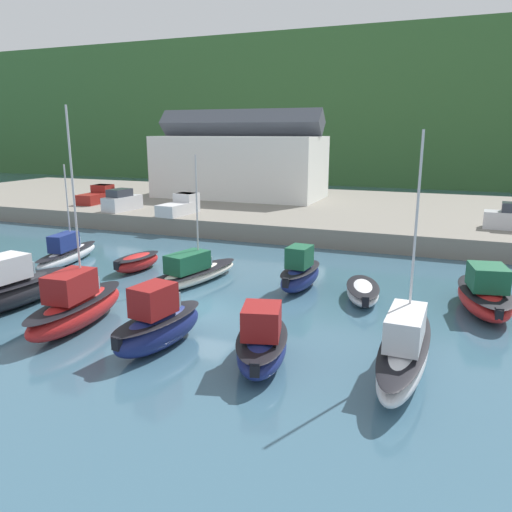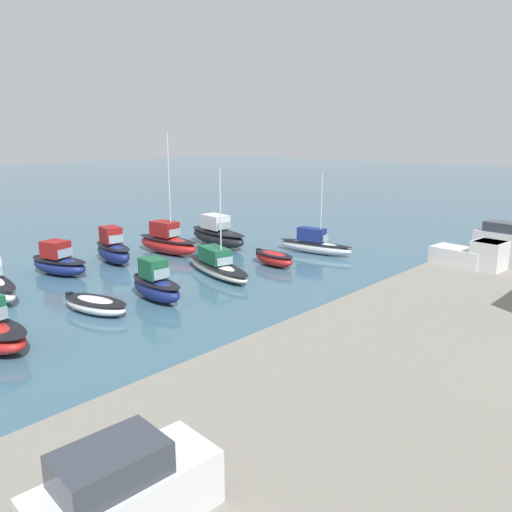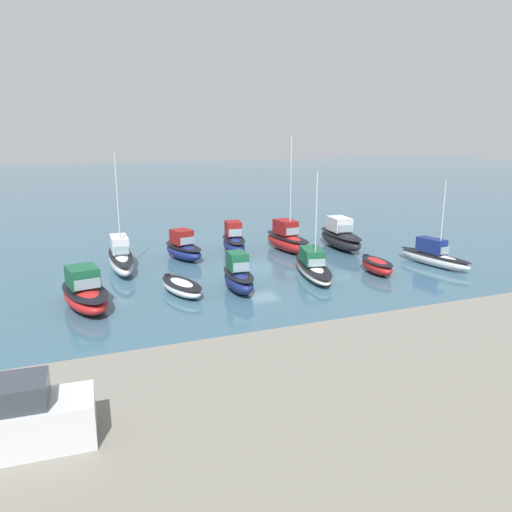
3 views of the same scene
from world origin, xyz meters
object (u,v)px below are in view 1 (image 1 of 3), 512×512
at_px(moored_boat_1, 137,262).
at_px(moored_boat_7, 76,306).
at_px(moored_boat_3, 300,273).
at_px(parked_car_2, 122,201).
at_px(pickup_truck_1, 181,205).
at_px(moored_boat_2, 191,272).
at_px(pickup_truck_0, 98,195).
at_px(moored_boat_10, 405,349).
at_px(moored_boat_0, 67,253).
at_px(moored_boat_9, 262,342).
at_px(moored_boat_6, 9,289).
at_px(moored_boat_4, 363,291).
at_px(moored_boat_8, 158,325).
at_px(moored_boat_5, 484,295).

bearing_deg(moored_boat_1, moored_boat_7, -64.50).
relative_size(moored_boat_3, parked_car_2, 1.15).
distance_m(moored_boat_3, pickup_truck_1, 21.23).
relative_size(moored_boat_2, pickup_truck_1, 1.72).
height_order(moored_boat_2, pickup_truck_0, moored_boat_2).
height_order(moored_boat_1, moored_boat_10, moored_boat_10).
xyz_separation_m(moored_boat_0, moored_boat_9, (18.78, -9.82, 0.12)).
height_order(moored_boat_2, moored_boat_6, moored_boat_2).
xyz_separation_m(moored_boat_2, moored_boat_3, (6.62, 1.49, 0.26)).
distance_m(moored_boat_1, moored_boat_2, 5.14).
xyz_separation_m(moored_boat_4, pickup_truck_0, (-32.52, 17.90, 1.91)).
distance_m(moored_boat_1, parked_car_2, 17.79).
distance_m(moored_boat_8, moored_boat_9, 4.77).
height_order(moored_boat_3, pickup_truck_0, pickup_truck_0).
distance_m(moored_boat_1, moored_boat_10, 20.45).
distance_m(moored_boat_0, moored_boat_9, 21.20).
bearing_deg(parked_car_2, moored_boat_5, -17.59).
distance_m(moored_boat_2, parked_car_2, 22.13).
height_order(moored_boat_2, moored_boat_10, moored_boat_10).
height_order(moored_boat_4, moored_boat_10, moored_boat_10).
bearing_deg(moored_boat_6, pickup_truck_0, 125.65).
relative_size(moored_boat_3, moored_boat_9, 0.90).
bearing_deg(pickup_truck_1, moored_boat_9, -49.08).
xyz_separation_m(moored_boat_0, moored_boat_6, (3.77, -8.58, 0.27)).
relative_size(moored_boat_0, moored_boat_4, 1.45).
relative_size(moored_boat_4, pickup_truck_1, 1.03).
bearing_deg(pickup_truck_0, moored_boat_2, -44.12).
distance_m(moored_boat_5, moored_boat_6, 25.30).
bearing_deg(moored_boat_10, parked_car_2, 144.55).
bearing_deg(parked_car_2, moored_boat_1, -45.77).
bearing_deg(moored_boat_0, pickup_truck_0, 113.42).
relative_size(moored_boat_6, moored_boat_9, 1.38).
bearing_deg(moored_boat_7, pickup_truck_0, 121.85).
relative_size(moored_boat_3, moored_boat_4, 1.00).
bearing_deg(pickup_truck_1, moored_boat_10, -39.71).
bearing_deg(pickup_truck_1, moored_boat_0, -90.22).
relative_size(moored_boat_4, parked_car_2, 1.15).
bearing_deg(moored_boat_6, parked_car_2, 117.89).
bearing_deg(moored_boat_9, moored_boat_5, 34.29).
xyz_separation_m(moored_boat_9, moored_boat_10, (5.48, 1.40, 0.04)).
distance_m(parked_car_2, pickup_truck_0, 6.95).
xyz_separation_m(moored_boat_3, parked_car_2, (-22.73, 13.58, 1.52)).
distance_m(moored_boat_6, moored_boat_9, 15.06).
distance_m(moored_boat_8, parked_car_2, 30.97).
relative_size(moored_boat_8, pickup_truck_0, 1.14).
xyz_separation_m(moored_boat_10, pickup_truck_1, (-23.01, 22.63, 1.44)).
bearing_deg(moored_boat_4, moored_boat_9, -117.62).
bearing_deg(moored_boat_3, moored_boat_10, -47.60).
bearing_deg(moored_boat_10, moored_boat_9, -164.00).
height_order(moored_boat_1, parked_car_2, parked_car_2).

